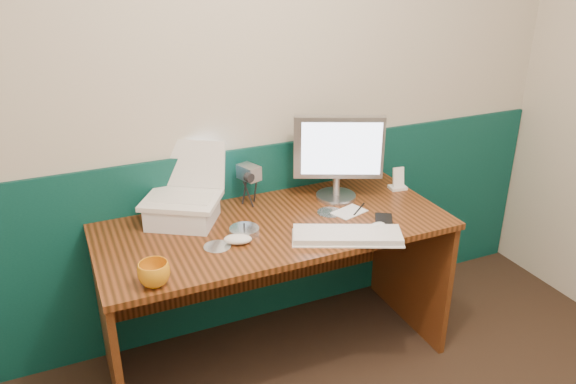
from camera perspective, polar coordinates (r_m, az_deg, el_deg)
name	(u,v)px	position (r m, az deg, el deg)	size (l,w,h in m)	color
back_wall	(251,97)	(2.72, -3.77, 9.61)	(3.50, 0.04, 2.50)	#C0B6A2
wainscot	(256,237)	(2.99, -3.30, -4.54)	(3.48, 0.02, 1.00)	#073431
desk	(275,293)	(2.75, -1.28, -10.23)	(1.60, 0.70, 0.75)	#331B09
laptop_riser	(183,212)	(2.60, -10.66, -2.05)	(0.29, 0.24, 0.10)	white
laptop	(179,174)	(2.52, -10.98, 1.81)	(0.33, 0.25, 0.28)	white
monitor	(337,157)	(2.75, 5.03, 3.54)	(0.43, 0.12, 0.43)	#A6A5AA
keyboard	(347,236)	(2.44, 6.02, -4.48)	(0.47, 0.16, 0.03)	silver
mouse_right	(377,227)	(2.52, 9.01, -3.57)	(0.11, 0.06, 0.04)	white
mouse_left	(238,239)	(2.40, -5.12, -4.80)	(0.12, 0.07, 0.04)	silver
mug	(154,274)	(2.16, -13.45, -8.10)	(0.12, 0.12, 0.09)	orange
camcorder	(249,184)	(2.72, -3.96, 0.82)	(0.10, 0.14, 0.21)	#A2A2A7
cd_spindle	(244,231)	(2.48, -4.46, -3.95)	(0.13, 0.13, 0.03)	silver
cd_loose_a	(217,246)	(2.40, -7.20, -5.50)	(0.12, 0.12, 0.00)	silver
cd_loose_b	(330,212)	(2.68, 4.28, -2.06)	(0.12, 0.12, 0.00)	silver
pen	(359,209)	(2.71, 7.24, -1.74)	(0.01, 0.01, 0.15)	black
papers	(349,212)	(2.69, 6.25, -2.02)	(0.16, 0.10, 0.00)	silver
dock	(397,187)	(2.98, 11.06, 0.46)	(0.09, 0.06, 0.02)	white
music_player	(398,177)	(2.95, 11.15, 1.51)	(0.06, 0.01, 0.10)	white
pda	(384,221)	(2.61, 9.71, -2.88)	(0.08, 0.13, 0.02)	black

